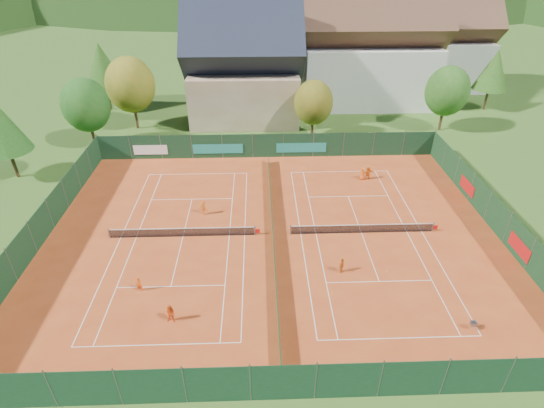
{
  "coord_description": "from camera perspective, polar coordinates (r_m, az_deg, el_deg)",
  "views": [
    {
      "loc": [
        -1.12,
        -30.67,
        22.41
      ],
      "look_at": [
        0.0,
        2.0,
        2.0
      ],
      "focal_mm": 28.0,
      "sensor_mm": 36.0,
      "label": 1
    }
  ],
  "objects": [
    {
      "name": "tennis_net_right",
      "position": [
        38.82,
        12.24,
        -3.22
      ],
      "size": [
        13.3,
        0.1,
        1.02
      ],
      "color": "#59595B",
      "rests_on": "ground"
    },
    {
      "name": "loose_ball_4",
      "position": [
        35.34,
        15.18,
        -8.68
      ],
      "size": [
        0.07,
        0.07,
        0.07
      ],
      "primitive_type": "sphere",
      "color": "#CCD833",
      "rests_on": "ground"
    },
    {
      "name": "tree_east_mid",
      "position": [
        73.68,
        27.68,
        15.7
      ],
      "size": [
        5.04,
        5.04,
        9.0
      ],
      "color": "#412E17",
      "rests_on": "ground"
    },
    {
      "name": "mountain_backdrop",
      "position": [
        272.96,
        4.57,
        18.75
      ],
      "size": [
        820.0,
        530.0,
        242.0
      ],
      "color": "black",
      "rests_on": "ground"
    },
    {
      "name": "loose_ball_0",
      "position": [
        33.88,
        -17.59,
        -11.24
      ],
      "size": [
        0.07,
        0.07,
        0.07
      ],
      "primitive_type": "sphere",
      "color": "#CCD833",
      "rests_on": "ground"
    },
    {
      "name": "fence_west",
      "position": [
        41.65,
        -28.6,
        -2.54
      ],
      "size": [
        0.04,
        32.0,
        3.0
      ],
      "color": "#14391E",
      "rests_on": "ground"
    },
    {
      "name": "loose_ball_3",
      "position": [
        45.32,
        -8.57,
        2.0
      ],
      "size": [
        0.07,
        0.07,
        0.07
      ],
      "primitive_type": "sphere",
      "color": "#CCD833",
      "rests_on": "ground"
    },
    {
      "name": "loose_ball_1",
      "position": [
        32.66,
        8.11,
        -11.68
      ],
      "size": [
        0.07,
        0.07,
        0.07
      ],
      "primitive_type": "sphere",
      "color": "#CCD833",
      "rests_on": "ground"
    },
    {
      "name": "court_divider",
      "position": [
        37.71,
        0.1,
        -3.54
      ],
      "size": [
        0.03,
        28.8,
        1.0
      ],
      "color": "#13341C",
      "rests_on": "ground"
    },
    {
      "name": "court_markings_right",
      "position": [
        39.06,
        11.94,
        -3.82
      ],
      "size": [
        11.03,
        23.83,
        0.0
      ],
      "color": "white",
      "rests_on": "ground"
    },
    {
      "name": "tree_west_mid",
      "position": [
        61.35,
        -18.51,
        14.95
      ],
      "size": [
        6.44,
        6.44,
        9.78
      ],
      "color": "#4A2F1A",
      "rests_on": "ground"
    },
    {
      "name": "player_right_near",
      "position": [
        34.09,
        9.37,
        -8.15
      ],
      "size": [
        0.68,
        0.85,
        1.35
      ],
      "primitive_type": "imported",
      "rotation": [
        0.0,
        0.0,
        1.05
      ],
      "color": "#CE5712",
      "rests_on": "ground"
    },
    {
      "name": "player_left_far",
      "position": [
        40.91,
        -9.2,
        -0.52
      ],
      "size": [
        1.06,
        0.88,
        1.42
      ],
      "primitive_type": "imported",
      "rotation": [
        0.0,
        0.0,
        2.68
      ],
      "color": "#D25A12",
      "rests_on": "ground"
    },
    {
      "name": "tree_west_front",
      "position": [
        57.39,
        -23.75,
        12.08
      ],
      "size": [
        5.72,
        5.72,
        8.69
      ],
      "color": "#462C19",
      "rests_on": "ground"
    },
    {
      "name": "fence_east",
      "position": [
        42.76,
        27.98,
        -1.48
      ],
      "size": [
        0.09,
        32.0,
        3.0
      ],
      "color": "#13351A",
      "rests_on": "ground"
    },
    {
      "name": "player_left_near",
      "position": [
        33.57,
        -17.43,
        -10.29
      ],
      "size": [
        0.47,
        0.31,
        1.28
      ],
      "primitive_type": "imported",
      "rotation": [
        0.0,
        0.0,
        0.01
      ],
      "color": "#E75814",
      "rests_on": "ground"
    },
    {
      "name": "ground",
      "position": [
        38.02,
        0.1,
        -4.18
      ],
      "size": [
        600.0,
        600.0,
        0.0
      ],
      "primitive_type": "plane",
      "color": "#30561A",
      "rests_on": "ground"
    },
    {
      "name": "tree_center",
      "position": [
        56.02,
        5.59,
        13.42
      ],
      "size": [
        5.01,
        5.01,
        7.6
      ],
      "color": "#462F19",
      "rests_on": "ground"
    },
    {
      "name": "player_right_far_a",
      "position": [
        47.43,
        12.06,
        3.98
      ],
      "size": [
        0.72,
        0.49,
        1.4
      ],
      "primitive_type": "imported",
      "rotation": [
        0.0,
        0.0,
        3.21
      ],
      "color": "orange",
      "rests_on": "ground"
    },
    {
      "name": "tree_east_front",
      "position": [
        62.53,
        22.5,
        13.84
      ],
      "size": [
        5.72,
        5.72,
        8.69
      ],
      "color": "#4C331B",
      "rests_on": "ground"
    },
    {
      "name": "player_left_mid",
      "position": [
        30.64,
        -13.47,
        -14.19
      ],
      "size": [
        0.83,
        0.71,
        1.48
      ],
      "primitive_type": "imported",
      "rotation": [
        0.0,
        0.0,
        -0.23
      ],
      "color": "#EC5315",
      "rests_on": "ground"
    },
    {
      "name": "fence_south",
      "position": [
        25.57,
        1.5,
        -22.9
      ],
      "size": [
        40.0,
        0.04,
        3.0
      ],
      "color": "#13341E",
      "rests_on": "ground"
    },
    {
      "name": "tree_west_side",
      "position": [
        53.02,
        -32.74,
        8.93
      ],
      "size": [
        5.04,
        5.04,
        9.0
      ],
      "color": "#49331A",
      "rests_on": "ground"
    },
    {
      "name": "hotel_block_b",
      "position": [
        82.43,
        21.47,
        18.9
      ],
      "size": [
        17.28,
        10.0,
        15.5
      ],
      "color": "silver",
      "rests_on": "ground"
    },
    {
      "name": "loose_ball_2",
      "position": [
        43.99,
        5.33,
        1.25
      ],
      "size": [
        0.07,
        0.07,
        0.07
      ],
      "primitive_type": "sphere",
      "color": "#CCD833",
      "rests_on": "ground"
    },
    {
      "name": "tree_west_back",
      "position": [
        70.37,
        -21.88,
        16.96
      ],
      "size": [
        5.6,
        5.6,
        10.0
      ],
      "color": "#462919",
      "rests_on": "ground"
    },
    {
      "name": "player_right_far_b",
      "position": [
        47.63,
        12.77,
        4.1
      ],
      "size": [
        1.48,
        0.75,
        1.53
      ],
      "primitive_type": "imported",
      "rotation": [
        0.0,
        0.0,
        3.36
      ],
      "color": "orange",
      "rests_on": "ground"
    },
    {
      "name": "hotel_block_a",
      "position": [
        70.46,
        12.85,
        18.93
      ],
      "size": [
        21.6,
        11.0,
        17.25
      ],
      "color": "silver",
      "rests_on": "ground"
    },
    {
      "name": "clay_pad",
      "position": [
        38.0,
        0.1,
        -4.15
      ],
      "size": [
        40.0,
        32.0,
        0.01
      ],
      "primitive_type": "cube",
      "color": "#B3421A",
      "rests_on": "ground"
    },
    {
      "name": "fence_north",
      "position": [
        51.16,
        -1.06,
        7.8
      ],
      "size": [
        40.0,
        0.1,
        3.0
      ],
      "color": "#12321D",
      "rests_on": "ground"
    },
    {
      "name": "ball_hopper",
      "position": [
        32.47,
        25.47,
        -14.32
      ],
      "size": [
        0.34,
        0.34,
        0.8
      ],
      "color": "slate",
      "rests_on": "ground"
    },
    {
      "name": "tennis_net_left",
      "position": [
        38.29,
        -11.74,
        -3.7
      ],
      "size": [
        13.3,
        0.1,
        1.02
      ],
      "color": "#59595B",
      "rests_on": "ground"
    },
    {
      "name": "tree_east_back",
      "position": [
        77.3,
        19.68,
        18.56
      ],
      "size": [
        7.15,
        7.15,
        10.86
      ],
      "color": "#4B331B",
      "rests_on": "ground"
    },
    {
      "name": "chalet",
      "position": [
        62.72,
        -3.79,
        17.34
      ],
      "size": [
        16.2,
        12.0,
        16.0
      ],
      "color": "#C4AB8A",
      "rests_on": "ground"
    },
    {
      "name": "court_markings_left",
      "position": [
        38.6,
        -11.88,
        -4.29
      ],
      "size": [
        11.03,
        23.83,
        0.0
      ],
      "color": "white",
      "rests_on": "ground"
    }
  ]
}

